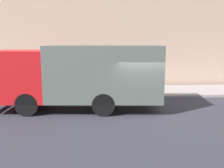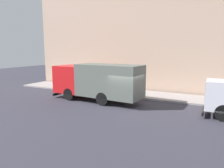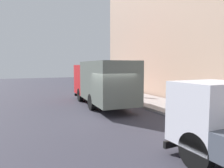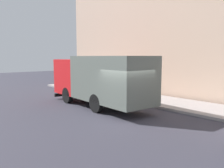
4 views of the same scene
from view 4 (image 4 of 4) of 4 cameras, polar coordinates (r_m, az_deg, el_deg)
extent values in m
plane|color=#34333E|center=(12.34, 3.17, -8.21)|extent=(80.00, 80.00, 0.00)
cube|color=#A19896|center=(15.97, 15.52, -4.74)|extent=(3.56, 30.00, 0.15)
cube|color=#CFAC91|center=(17.86, 20.30, 15.71)|extent=(0.50, 30.00, 12.19)
cube|color=red|center=(17.18, -8.49, 1.89)|extent=(2.62, 2.74, 2.44)
cube|color=black|center=(18.28, -10.48, 3.06)|extent=(2.07, 0.19, 1.37)
cube|color=#5C645B|center=(13.79, -0.17, 1.29)|extent=(2.80, 5.66, 2.68)
cube|color=black|center=(18.54, -10.48, -2.35)|extent=(2.37, 0.26, 0.24)
cylinder|color=black|center=(16.36, -10.83, -2.70)|extent=(0.36, 1.09, 1.07)
cylinder|color=black|center=(17.44, -4.48, -2.02)|extent=(0.36, 1.09, 1.07)
cylinder|color=black|center=(13.36, -3.85, -4.71)|extent=(0.36, 1.09, 1.07)
cylinder|color=black|center=(14.66, 3.19, -3.68)|extent=(0.36, 1.09, 1.07)
cylinder|color=#3E3955|center=(18.69, 3.53, -1.33)|extent=(0.38, 0.38, 0.83)
cylinder|color=maroon|center=(18.61, 3.55, 0.90)|extent=(0.50, 0.50, 0.64)
sphere|color=brown|center=(18.57, 3.56, 2.24)|extent=(0.24, 0.24, 0.24)
cone|color=orange|center=(20.41, -4.32, -0.85)|extent=(0.48, 0.48, 0.69)
camera|label=1|loc=(11.13, -59.00, 4.99)|focal=40.40mm
camera|label=2|loc=(6.85, -113.52, 7.95)|focal=33.84mm
camera|label=3|loc=(4.30, 80.93, -2.16)|focal=32.87mm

